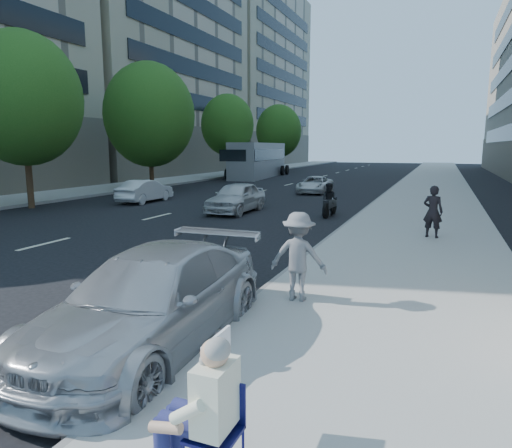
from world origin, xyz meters
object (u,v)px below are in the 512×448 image
at_px(jogger, 298,256).
at_px(seated_protester, 203,401).
at_px(white_sedan_near, 236,197).
at_px(pedestrian_woman, 433,212).
at_px(white_sedan_mid, 145,191).
at_px(parked_sedan, 152,300).
at_px(white_sedan_far, 315,185).
at_px(motorcycle, 330,201).
at_px(bus, 259,160).

bearing_deg(jogger, seated_protester, 93.94).
distance_m(seated_protester, white_sedan_near, 17.05).
relative_size(seated_protester, jogger, 0.80).
bearing_deg(pedestrian_woman, seated_protester, 96.13).
distance_m(seated_protester, white_sedan_mid, 21.65).
xyz_separation_m(seated_protester, jogger, (-0.63, 4.75, 0.09)).
distance_m(pedestrian_woman, white_sedan_mid, 15.48).
bearing_deg(parked_sedan, seated_protester, -49.95).
xyz_separation_m(white_sedan_far, motorcycle, (3.16, -9.50, 0.10)).
relative_size(jogger, parked_sedan, 0.33).
xyz_separation_m(jogger, motorcycle, (-2.03, 11.26, -0.33)).
bearing_deg(parked_sedan, jogger, 55.86).
bearing_deg(white_sedan_far, pedestrian_woman, -62.83).
distance_m(white_sedan_mid, motorcycle, 10.43).
distance_m(parked_sedan, white_sedan_far, 23.46).
height_order(pedestrian_woman, parked_sedan, pedestrian_woman).
bearing_deg(white_sedan_far, seated_protester, -78.39).
bearing_deg(seated_protester, parked_sedan, 132.31).
distance_m(jogger, motorcycle, 11.44).
bearing_deg(jogger, white_sedan_mid, -49.01).
bearing_deg(bus, white_sedan_near, -76.88).
height_order(white_sedan_mid, motorcycle, motorcycle).
height_order(seated_protester, white_sedan_near, seated_protester).
xyz_separation_m(parked_sedan, white_sedan_mid, (-10.87, 14.98, -0.11)).
distance_m(jogger, pedestrian_woman, 7.50).
distance_m(white_sedan_near, motorcycle, 4.21).
distance_m(pedestrian_woman, motorcycle, 5.83).
distance_m(jogger, white_sedan_far, 21.40).
distance_m(jogger, bus, 36.78).
bearing_deg(white_sedan_mid, motorcycle, 172.32).
bearing_deg(motorcycle, white_sedan_far, 112.01).
xyz_separation_m(seated_protester, white_sedan_mid, (-13.00, 17.31, -0.28)).
relative_size(pedestrian_woman, white_sedan_far, 0.42).
bearing_deg(motorcycle, seated_protester, -76.99).
relative_size(white_sedan_mid, white_sedan_far, 0.95).
relative_size(pedestrian_woman, bus, 0.13).
xyz_separation_m(white_sedan_near, bus, (-8.09, 23.01, 0.95)).
bearing_deg(seated_protester, jogger, 97.51).
distance_m(motorcycle, bus, 25.76).
bearing_deg(motorcycle, jogger, -76.19).
relative_size(seated_protester, bus, 0.11).
distance_m(pedestrian_woman, white_sedan_far, 15.42).
bearing_deg(seated_protester, white_sedan_near, 113.69).
bearing_deg(parked_sedan, bus, 107.20).
bearing_deg(jogger, parked_sedan, 54.55).
bearing_deg(motorcycle, parked_sedan, -84.19).
xyz_separation_m(white_sedan_mid, motorcycle, (10.34, -1.31, 0.04)).
bearing_deg(bus, white_sedan_far, -61.44).
distance_m(white_sedan_far, motorcycle, 10.01).
height_order(jogger, parked_sedan, jogger).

